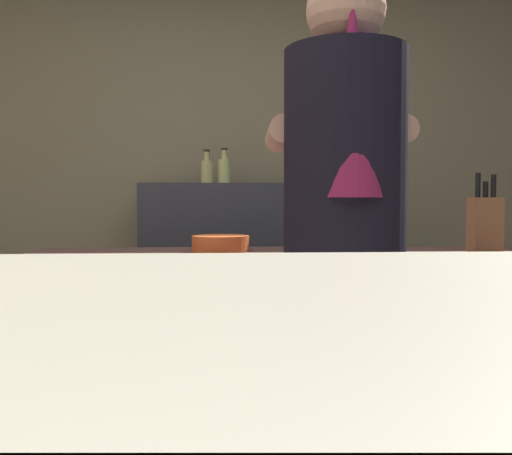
{
  "coord_description": "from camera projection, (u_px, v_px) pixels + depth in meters",
  "views": [
    {
      "loc": [
        0.01,
        -1.26,
        1.11
      ],
      "look_at": [
        0.04,
        -0.75,
        1.09
      ],
      "focal_mm": 40.02,
      "sensor_mm": 36.0,
      "label": 1
    }
  ],
  "objects": [
    {
      "name": "back_shelf",
      "position": [
        228.0,
        291.0,
        3.2
      ],
      "size": [
        0.95,
        0.36,
        1.21
      ],
      "primitive_type": "cube",
      "color": "#373943",
      "rests_on": "ground"
    },
    {
      "name": "bartender",
      "position": [
        345.0,
        236.0,
        1.59
      ],
      "size": [
        0.43,
        0.52,
        1.75
      ],
      "rotation": [
        0.0,
        0.0,
        1.54
      ],
      "color": "#2C343D",
      "rests_on": "ground"
    },
    {
      "name": "knife_block",
      "position": [
        485.0,
        224.0,
        1.99
      ],
      "size": [
        0.1,
        0.08,
        0.29
      ],
      "color": "#8E5B3B",
      "rests_on": "prep_counter"
    },
    {
      "name": "prep_counter",
      "position": [
        317.0,
        380.0,
        2.07
      ],
      "size": [
        2.1,
        0.6,
        0.92
      ],
      "primitive_type": "cube",
      "color": "#533632",
      "rests_on": "ground"
    },
    {
      "name": "bottle_hot_sauce",
      "position": [
        207.0,
        171.0,
        3.17
      ],
      "size": [
        0.07,
        0.07,
        0.19
      ],
      "color": "#CCC37C",
      "rests_on": "back_shelf"
    },
    {
      "name": "chefs_knife",
      "position": [
        398.0,
        253.0,
        2.01
      ],
      "size": [
        0.24,
        0.07,
        0.01
      ],
      "primitive_type": "cube",
      "rotation": [
        0.0,
        0.0,
        -0.14
      ],
      "color": "silver",
      "rests_on": "prep_counter"
    },
    {
      "name": "mixing_bowl",
      "position": [
        221.0,
        243.0,
        2.13
      ],
      "size": [
        0.21,
        0.21,
        0.06
      ],
      "primitive_type": "cylinder",
      "color": "#D35A29",
      "rests_on": "prep_counter"
    },
    {
      "name": "bottle_soy",
      "position": [
        224.0,
        170.0,
        3.17
      ],
      "size": [
        0.07,
        0.07,
        0.2
      ],
      "color": "#C7D383",
      "rests_on": "back_shelf"
    },
    {
      "name": "wall_back",
      "position": [
        221.0,
        161.0,
        3.44
      ],
      "size": [
        5.2,
        0.1,
        2.7
      ],
      "primitive_type": "cube",
      "color": "gray",
      "rests_on": "ground"
    }
  ]
}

